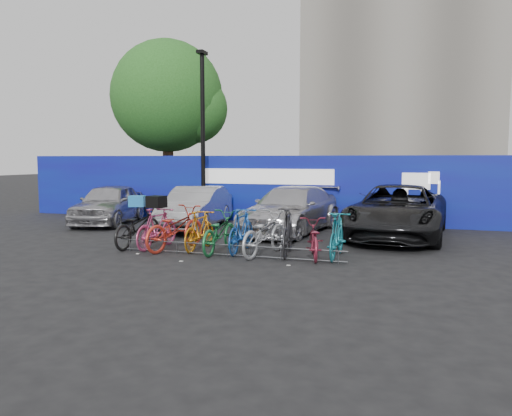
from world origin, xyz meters
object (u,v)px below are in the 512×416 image
at_px(tree, 172,99).
at_px(bike_9, 337,235).
at_px(bike_7, 288,231).
at_px(bike_5, 241,230).
at_px(bike_3, 200,230).
at_px(bike_6, 264,233).
at_px(bike_2, 175,228).
at_px(bike_8, 314,239).
at_px(car_1, 196,208).
at_px(lamppost, 203,131).
at_px(bike_1, 157,228).
at_px(bike_rack, 227,250).
at_px(bike_0, 138,227).
at_px(car_2, 291,210).
at_px(bike_4, 219,232).
at_px(car_3, 398,211).
at_px(car_0, 109,204).

bearing_deg(tree, bike_9, -47.45).
bearing_deg(bike_7, bike_5, -8.12).
relative_size(bike_3, bike_6, 0.84).
xyz_separation_m(bike_2, bike_8, (3.53, -0.01, -0.10)).
bearing_deg(bike_6, car_1, -33.98).
distance_m(lamppost, bike_1, 6.25).
xyz_separation_m(lamppost, bike_6, (3.97, -5.54, -2.75)).
height_order(bike_rack, car_1, car_1).
relative_size(tree, bike_6, 3.92).
xyz_separation_m(bike_1, bike_3, (1.14, 0.11, -0.02)).
relative_size(bike_rack, bike_9, 3.15).
relative_size(bike_0, bike_6, 1.01).
height_order(tree, bike_5, tree).
relative_size(bike_rack, bike_1, 3.21).
bearing_deg(car_1, bike_8, -45.07).
height_order(lamppost, car_1, lamppost).
bearing_deg(bike_2, bike_9, -163.36).
bearing_deg(bike_rack, bike_6, 30.55).
xyz_separation_m(tree, bike_9, (9.24, -10.07, -4.53)).
height_order(car_2, bike_6, car_2).
relative_size(bike_0, bike_7, 1.05).
xyz_separation_m(bike_3, bike_7, (2.27, 0.00, 0.07)).
bearing_deg(car_2, bike_4, -93.06).
relative_size(car_1, bike_0, 2.08).
xyz_separation_m(bike_1, bike_9, (4.57, 0.09, 0.01)).
xyz_separation_m(lamppost, bike_1, (1.10, -5.51, -2.75)).
bearing_deg(bike_rack, bike_0, 168.31).
relative_size(tree, bike_0, 3.88).
relative_size(bike_2, bike_8, 1.23).
bearing_deg(bike_2, bike_1, 11.86).
distance_m(tree, bike_rack, 13.55).
bearing_deg(bike_2, bike_5, -160.40).
xyz_separation_m(bike_rack, car_1, (-2.68, 4.17, 0.53)).
relative_size(car_1, car_3, 0.76).
xyz_separation_m(car_3, bike_4, (-4.08, -3.72, -0.26)).
relative_size(car_3, bike_0, 2.75).
bearing_deg(car_3, bike_2, -140.37).
bearing_deg(bike_7, bike_rack, 16.84).
xyz_separation_m(tree, bike_7, (8.08, -10.05, -4.49)).
bearing_deg(bike_8, bike_1, -14.75).
distance_m(car_0, bike_6, 7.93).
relative_size(lamppost, bike_0, 3.04).
bearing_deg(bike_7, bike_8, 158.80).
distance_m(bike_5, bike_6, 0.65).
relative_size(car_3, bike_4, 2.87).
bearing_deg(bike_rack, tree, 122.45).
xyz_separation_m(bike_4, bike_5, (0.52, 0.16, 0.04)).
bearing_deg(bike_6, bike_0, 11.39).
bearing_deg(car_2, bike_rack, -86.88).
distance_m(bike_rack, bike_2, 1.69).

